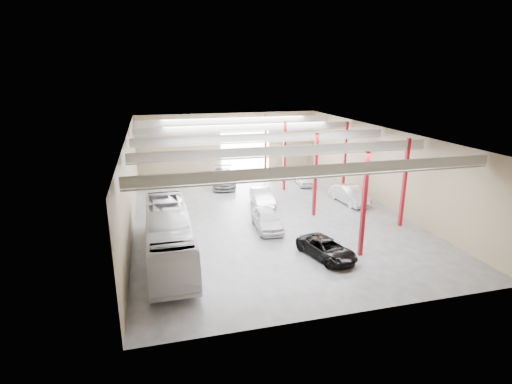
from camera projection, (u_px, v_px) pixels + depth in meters
name	position (u px, v px, depth m)	size (l,w,h in m)	color
depot_shell	(265.00, 154.00, 34.05)	(22.12, 32.12, 7.06)	#48484D
coach_bus	(169.00, 235.00, 25.71)	(2.72, 11.63, 3.24)	silver
black_sedan	(327.00, 249.00, 26.12)	(2.10, 4.55, 1.27)	black
car_row_a	(267.00, 219.00, 30.88)	(1.87, 4.66, 1.59)	silver
car_row_b	(262.00, 198.00, 36.22)	(1.66, 4.77, 1.57)	#B1B2B6
car_row_c	(223.00, 178.00, 42.61)	(2.40, 5.91, 1.72)	slate
car_right_near	(349.00, 195.00, 37.06)	(1.69, 4.84, 1.59)	#B3B4B8
car_right_far	(304.00, 178.00, 43.20)	(1.64, 4.07, 1.39)	silver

